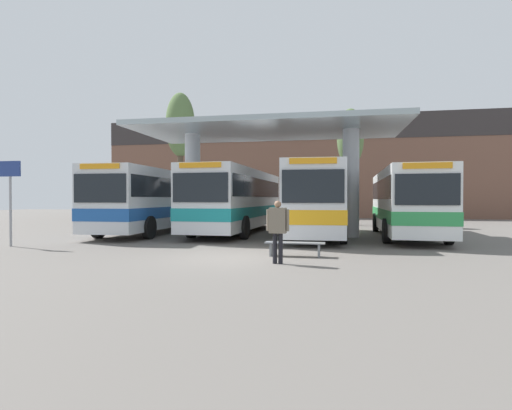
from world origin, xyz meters
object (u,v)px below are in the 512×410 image
Objects in this scene: pedestrian_waiting at (278,225)px; poplar_tree_behind_left at (350,141)px; transit_bus_right_bay at (314,198)px; transit_bus_far_right_bay at (406,200)px; poplar_tree_behind_right at (180,128)px; info_sign_platform at (10,186)px; transit_bus_left_bay at (152,198)px; waiting_bench_near_pillar at (295,246)px; transit_bus_center_bay at (238,198)px.

poplar_tree_behind_left reaches higher than pedestrian_waiting.
transit_bus_far_right_bay is (4.44, 0.66, -0.09)m from transit_bus_right_bay.
poplar_tree_behind_right is (-12.43, -0.50, 1.26)m from poplar_tree_behind_left.
info_sign_platform is (-11.44, -6.41, 0.47)m from transit_bus_right_bay.
poplar_tree_behind_left reaches higher than transit_bus_right_bay.
poplar_tree_behind_right is at bearing -80.03° from transit_bus_left_bay.
info_sign_platform is at bearing 67.01° from transit_bus_left_bay.
pedestrian_waiting is at bearing -11.37° from info_sign_platform.
waiting_bench_near_pillar is 0.58× the size of info_sign_platform.
info_sign_platform is (-7.21, -8.09, 0.46)m from transit_bus_center_bay.
transit_bus_far_right_bay is 9.16m from waiting_bench_near_pillar.
waiting_bench_near_pillar is 11.35m from info_sign_platform.
poplar_tree_behind_left is at bearing -105.80° from transit_bus_right_bay.
info_sign_platform is (-2.73, -6.75, 0.48)m from transit_bus_left_bay.
poplar_tree_behind_right reaches higher than poplar_tree_behind_left.
poplar_tree_behind_left is at bearing -142.67° from transit_bus_left_bay.
waiting_bench_near_pillar is (3.94, -8.74, -1.54)m from transit_bus_center_bay.
poplar_tree_behind_right is (-9.62, 17.00, 6.09)m from pedestrian_waiting.
info_sign_platform is at bearing -94.53° from poplar_tree_behind_right.
info_sign_platform is 20.80m from poplar_tree_behind_left.
transit_bus_left_bay is at bearing -141.73° from poplar_tree_behind_left.
info_sign_platform is at bearing -131.59° from poplar_tree_behind_left.
transit_bus_left_bay is at bearing -79.08° from poplar_tree_behind_right.
transit_bus_far_right_bay is (13.15, 0.32, -0.08)m from transit_bus_left_bay.
transit_bus_center_bay is at bearing 114.29° from waiting_bench_near_pillar.
pedestrian_waiting is 0.22× the size of poplar_tree_behind_left.
transit_bus_right_bay is 0.97× the size of transit_bus_far_right_bay.
transit_bus_left_bay is 11.31m from waiting_bench_near_pillar.
transit_bus_far_right_bay is at bearing -179.57° from transit_bus_left_bay.
info_sign_platform reaches higher than transit_bus_far_right_bay.
poplar_tree_behind_right reaches higher than info_sign_platform.
transit_bus_right_bay is at bearing -39.38° from poplar_tree_behind_right.
transit_bus_center_bay is 10.90m from pedestrian_waiting.
transit_bus_right_bay is 1.27× the size of poplar_tree_behind_left.
poplar_tree_behind_right is (-6.03, 6.74, 5.30)m from transit_bus_center_bay.
transit_bus_center_bay is at bearing -4.74° from transit_bus_far_right_bay.
transit_bus_left_bay is 5.39× the size of waiting_bench_near_pillar.
poplar_tree_behind_left is (2.45, 15.97, 5.58)m from waiting_bench_near_pillar.
transit_bus_center_bay is 10.48m from poplar_tree_behind_right.
poplar_tree_behind_right is at bearing 122.81° from waiting_bench_near_pillar.
transit_bus_center_bay is at bearing -23.91° from transit_bus_right_bay.
transit_bus_far_right_bay is at bearing -173.70° from transit_bus_right_bay.
poplar_tree_behind_left is (2.80, 17.50, 4.82)m from pedestrian_waiting.
info_sign_platform reaches higher than waiting_bench_near_pillar.
transit_bus_center_bay is 1.46× the size of poplar_tree_behind_left.
transit_bus_right_bay is at bearing 90.71° from pedestrian_waiting.
pedestrian_waiting is at bearing -99.10° from poplar_tree_behind_left.
transit_bus_center_bay is 10.85m from info_sign_platform.
transit_bus_right_bay reaches higher than transit_bus_far_right_bay.
transit_bus_center_bay reaches higher than waiting_bench_near_pillar.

